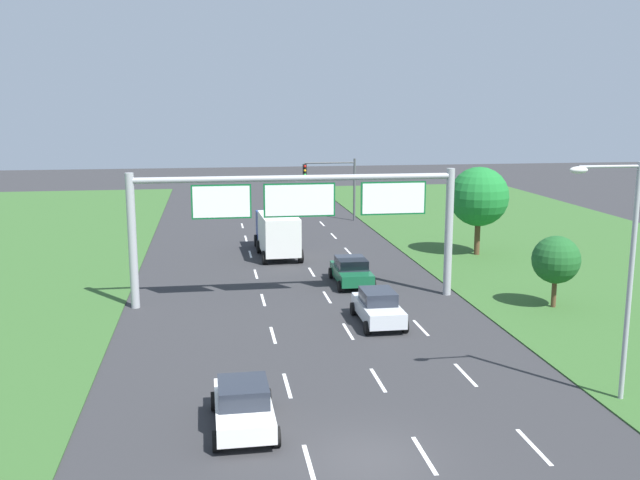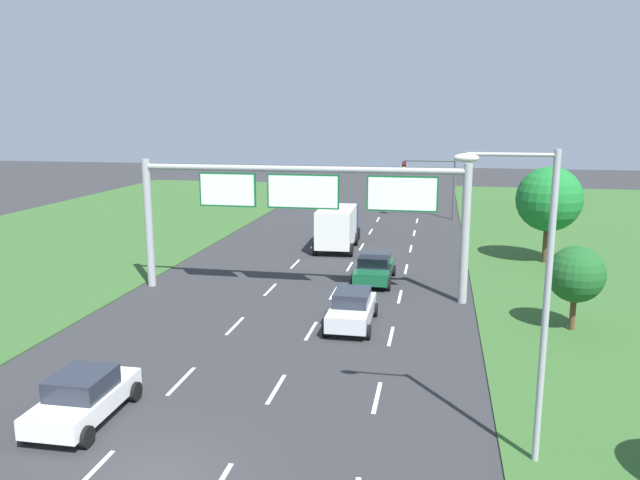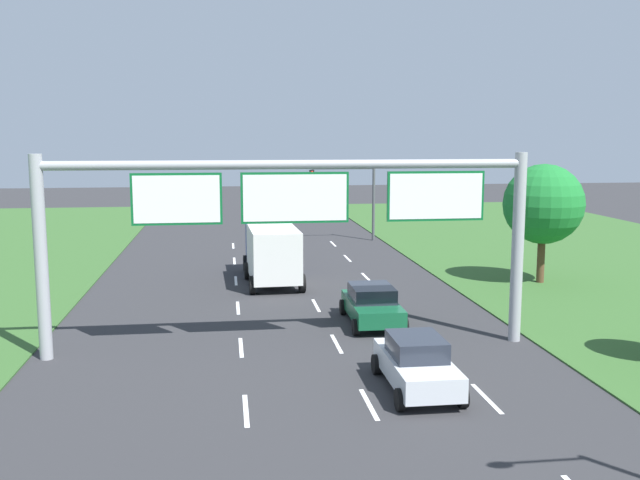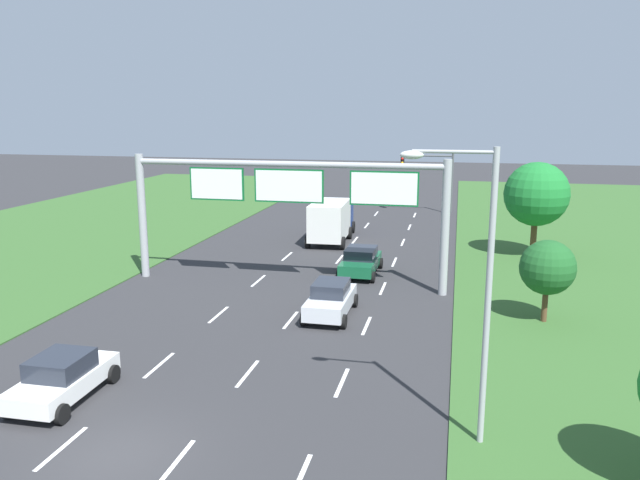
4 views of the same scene
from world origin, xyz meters
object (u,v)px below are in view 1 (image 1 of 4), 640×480
Objects in this scene: car_mid_lane at (378,307)px; box_truck at (277,232)px; traffic_light_mast at (333,178)px; car_lead_silver at (351,271)px; street_lamp at (622,262)px; roadside_tree_mid at (556,260)px; sign_gantry at (301,209)px; roadside_tree_far at (479,197)px; car_near_red at (243,405)px.

car_mid_lane is 16.85m from box_truck.
traffic_light_mast reaches higher than box_truck.
street_lamp reaches higher than car_lead_silver.
traffic_light_mast is 1.48× the size of roadside_tree_mid.
sign_gantry is 17.36m from street_lamp.
car_mid_lane reaches higher than car_lead_silver.
roadside_tree_far is (13.75, -2.25, 2.49)m from box_truck.
roadside_tree_far reaches higher than roadside_tree_mid.
box_truck reaches higher than car_lead_silver.
roadside_tree_far is (4.35, 24.39, -0.97)m from street_lamp.
car_near_red is at bearing -103.85° from traffic_light_mast.
box_truck is at bearing 81.68° from car_near_red.
roadside_tree_mid is (3.48, 11.30, -2.52)m from street_lamp.
roadside_tree_far is at bearing 79.89° from street_lamp.
car_mid_lane is 0.25× the size of sign_gantry.
car_mid_lane is 30.56m from traffic_light_mast.
sign_gantry is at bearing 75.09° from car_near_red.
traffic_light_mast is 0.66× the size of street_lamp.
box_truck is 1.16× the size of roadside_tree_far.
car_near_red is at bearing -124.29° from car_mid_lane.
sign_gantry is at bearing -91.37° from box_truck.
street_lamp reaches higher than roadside_tree_far.
traffic_light_mast is at bearing 75.57° from car_near_red.
street_lamp is at bearing 0.03° from car_near_red.
car_near_red is 30.25m from roadside_tree_far.
box_truck is 15.31m from traffic_light_mast.
roadside_tree_far reaches higher than car_near_red.
box_truck is 1.28× the size of traffic_light_mast.
car_near_red is 0.67× the size of roadside_tree_far.
car_mid_lane is (6.94, 10.27, 0.04)m from car_near_red.
car_lead_silver is at bearing -147.18° from roadside_tree_far.
car_near_red reaches higher than car_lead_silver.
traffic_light_mast reaches higher than car_lead_silver.
car_near_red is 0.97× the size of car_mid_lane.
roadside_tree_far is at bearing 54.09° from car_near_red.
car_mid_lane is at bearing -80.77° from box_truck.
car_near_red is 1.09× the size of roadside_tree_mid.
car_near_red is 0.49× the size of street_lamp.
car_lead_silver is at bearing -97.15° from traffic_light_mast.
car_near_red is at bearing -104.33° from sign_gantry.
box_truck is at bearing 170.70° from roadside_tree_far.
box_truck is at bearing -114.80° from traffic_light_mast.
street_lamp is at bearing -71.06° from car_lead_silver.
sign_gantry is 4.54× the size of roadside_tree_mid.
street_lamp is at bearing -100.11° from roadside_tree_far.
roadside_tree_far is at bearing 86.21° from roadside_tree_mid.
box_truck reaches higher than car_near_red.
roadside_tree_far is at bearing 35.51° from sign_gantry.
street_lamp reaches higher than sign_gantry.
roadside_tree_mid reaches higher than car_mid_lane.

